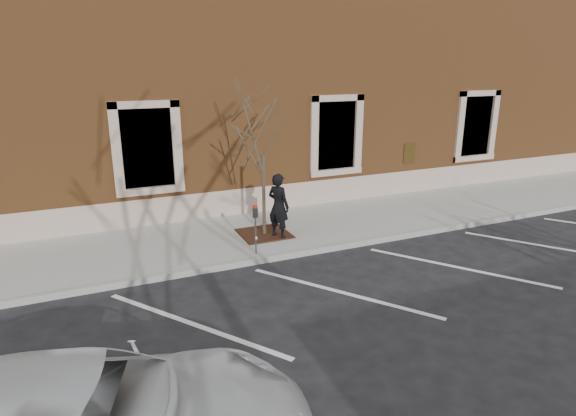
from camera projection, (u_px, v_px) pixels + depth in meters
name	position (u px, v px, depth m)	size (l,w,h in m)	color
ground	(298.00, 256.00, 12.16)	(120.00, 120.00, 0.00)	#28282B
sidewalk_near	(272.00, 232.00, 13.67)	(40.00, 3.50, 0.15)	#B5B2AA
curb_near	(298.00, 254.00, 12.10)	(40.00, 0.12, 0.15)	#9E9E99
parking_stripes	(341.00, 292.00, 10.24)	(28.00, 4.40, 0.01)	silver
building_civic	(210.00, 82.00, 17.77)	(40.00, 8.62, 8.00)	brown
man	(279.00, 206.00, 12.77)	(0.64, 0.42, 1.77)	black
parking_meter	(255.00, 221.00, 11.67)	(0.11, 0.09, 1.24)	#595B60
tree_grate	(264.00, 234.00, 13.25)	(1.31, 1.31, 0.03)	#3E2313
sapling	(263.00, 131.00, 12.44)	(2.42, 2.42, 4.04)	#493D2C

